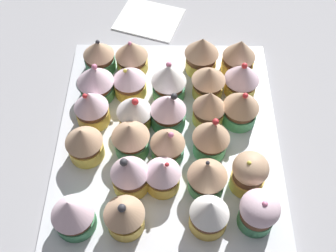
% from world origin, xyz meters
% --- Properties ---
extents(ground_plane, '(1.80, 1.80, 0.03)m').
position_xyz_m(ground_plane, '(0.00, 0.00, -0.01)').
color(ground_plane, '#9E9EA3').
extents(baking_tray, '(0.44, 0.38, 0.01)m').
position_xyz_m(baking_tray, '(0.00, 0.00, 0.01)').
color(baking_tray, silver).
rests_on(baking_tray, ground_plane).
extents(cupcake_0, '(0.06, 0.06, 0.07)m').
position_xyz_m(cupcake_0, '(-0.16, -0.13, 0.05)').
color(cupcake_0, '#4C9E6B').
rests_on(cupcake_0, baking_tray).
extents(cupcake_1, '(0.07, 0.07, 0.08)m').
position_xyz_m(cupcake_1, '(-0.09, -0.13, 0.05)').
color(cupcake_1, '#4C9E6B').
rests_on(cupcake_1, baking_tray).
extents(cupcake_2, '(0.06, 0.06, 0.08)m').
position_xyz_m(cupcake_2, '(-0.03, -0.13, 0.05)').
color(cupcake_2, '#EFC651').
rests_on(cupcake_2, baking_tray).
extents(cupcake_3, '(0.06, 0.06, 0.07)m').
position_xyz_m(cupcake_3, '(0.04, -0.13, 0.05)').
color(cupcake_3, '#EFC651').
rests_on(cupcake_3, baking_tray).
extents(cupcake_4, '(0.06, 0.06, 0.08)m').
position_xyz_m(cupcake_4, '(0.16, -0.14, 0.05)').
color(cupcake_4, '#4C9E6B').
rests_on(cupcake_4, baking_tray).
extents(cupcake_5, '(0.06, 0.06, 0.07)m').
position_xyz_m(cupcake_5, '(-0.16, -0.07, 0.05)').
color(cupcake_5, '#EFC651').
rests_on(cupcake_5, baking_tray).
extents(cupcake_6, '(0.06, 0.06, 0.07)m').
position_xyz_m(cupcake_6, '(-0.10, -0.07, 0.04)').
color(cupcake_6, '#EFC651').
rests_on(cupcake_6, baking_tray).
extents(cupcake_7, '(0.06, 0.06, 0.07)m').
position_xyz_m(cupcake_7, '(-0.03, -0.06, 0.05)').
color(cupcake_7, '#EFC651').
rests_on(cupcake_7, baking_tray).
extents(cupcake_8, '(0.06, 0.06, 0.07)m').
position_xyz_m(cupcake_8, '(0.03, -0.06, 0.05)').
color(cupcake_8, '#4C9E6B').
rests_on(cupcake_8, baking_tray).
extents(cupcake_9, '(0.06, 0.06, 0.09)m').
position_xyz_m(cupcake_9, '(0.10, -0.06, 0.05)').
color(cupcake_9, '#EFC651').
rests_on(cupcake_9, baking_tray).
extents(cupcake_10, '(0.06, 0.06, 0.07)m').
position_xyz_m(cupcake_10, '(0.16, -0.06, 0.05)').
color(cupcake_10, '#EFC651').
rests_on(cupcake_10, baking_tray).
extents(cupcake_11, '(0.06, 0.06, 0.08)m').
position_xyz_m(cupcake_11, '(-0.09, -0.00, 0.05)').
color(cupcake_11, '#4C9E6B').
rests_on(cupcake_11, baking_tray).
extents(cupcake_12, '(0.06, 0.06, 0.08)m').
position_xyz_m(cupcake_12, '(-0.03, 0.00, 0.05)').
color(cupcake_12, '#4C9E6B').
rests_on(cupcake_12, baking_tray).
extents(cupcake_13, '(0.06, 0.06, 0.07)m').
position_xyz_m(cupcake_13, '(0.04, 0.00, 0.05)').
color(cupcake_13, '#4C9E6B').
rests_on(cupcake_13, baking_tray).
extents(cupcake_14, '(0.06, 0.06, 0.07)m').
position_xyz_m(cupcake_14, '(0.09, -0.01, 0.05)').
color(cupcake_14, '#EFC651').
rests_on(cupcake_14, baking_tray).
extents(cupcake_15, '(0.06, 0.06, 0.08)m').
position_xyz_m(cupcake_15, '(-0.16, 0.06, 0.05)').
color(cupcake_15, '#EFC651').
rests_on(cupcake_15, baking_tray).
extents(cupcake_16, '(0.06, 0.06, 0.07)m').
position_xyz_m(cupcake_16, '(-0.10, 0.07, 0.05)').
color(cupcake_16, '#EFC651').
rests_on(cupcake_16, baking_tray).
extents(cupcake_17, '(0.06, 0.06, 0.07)m').
position_xyz_m(cupcake_17, '(-0.04, 0.07, 0.05)').
color(cupcake_17, '#EFC651').
rests_on(cupcake_17, baking_tray).
extents(cupcake_18, '(0.06, 0.06, 0.08)m').
position_xyz_m(cupcake_18, '(0.03, 0.07, 0.05)').
color(cupcake_18, '#4C9E6B').
rests_on(cupcake_18, baking_tray).
extents(cupcake_19, '(0.06, 0.06, 0.07)m').
position_xyz_m(cupcake_19, '(0.10, 0.06, 0.05)').
color(cupcake_19, '#4C9E6B').
rests_on(cupcake_19, baking_tray).
extents(cupcake_20, '(0.06, 0.06, 0.07)m').
position_xyz_m(cupcake_20, '(0.16, 0.06, 0.05)').
color(cupcake_20, '#EFC651').
rests_on(cupcake_20, baking_tray).
extents(cupcake_21, '(0.06, 0.06, 0.07)m').
position_xyz_m(cupcake_21, '(-0.16, 0.13, 0.05)').
color(cupcake_21, '#EFC651').
rests_on(cupcake_21, baking_tray).
extents(cupcake_22, '(0.06, 0.06, 0.07)m').
position_xyz_m(cupcake_22, '(-0.10, 0.13, 0.05)').
color(cupcake_22, '#EFC651').
rests_on(cupcake_22, baking_tray).
extents(cupcake_23, '(0.06, 0.06, 0.08)m').
position_xyz_m(cupcake_23, '(-0.04, 0.12, 0.05)').
color(cupcake_23, '#4C9E6B').
rests_on(cupcake_23, baking_tray).
extents(cupcake_24, '(0.06, 0.06, 0.08)m').
position_xyz_m(cupcake_24, '(0.09, 0.13, 0.05)').
color(cupcake_24, '#EFC651').
rests_on(cupcake_24, baking_tray).
extents(cupcake_25, '(0.06, 0.06, 0.07)m').
position_xyz_m(cupcake_25, '(0.15, 0.13, 0.05)').
color(cupcake_25, '#4C9E6B').
rests_on(cupcake_25, baking_tray).
extents(napkin, '(0.15, 0.16, 0.01)m').
position_xyz_m(napkin, '(-0.31, -0.05, 0.00)').
color(napkin, white).
rests_on(napkin, ground_plane).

